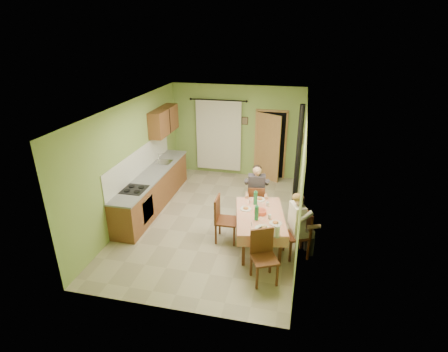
% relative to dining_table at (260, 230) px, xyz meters
% --- Properties ---
extents(floor, '(4.00, 6.00, 0.01)m').
position_rel_dining_table_xyz_m(floor, '(-1.23, 0.84, -0.38)').
color(floor, tan).
rests_on(floor, ground).
extents(room_shell, '(4.04, 6.04, 2.82)m').
position_rel_dining_table_xyz_m(room_shell, '(-1.23, 0.84, 1.44)').
color(room_shell, '#8AAA57').
rests_on(room_shell, ground).
extents(kitchen_run, '(0.64, 3.64, 1.56)m').
position_rel_dining_table_xyz_m(kitchen_run, '(-2.94, 1.24, 0.10)').
color(kitchen_run, brown).
rests_on(kitchen_run, ground).
extents(upper_cabinets, '(0.35, 1.40, 0.70)m').
position_rel_dining_table_xyz_m(upper_cabinets, '(-3.05, 2.54, 1.57)').
color(upper_cabinets, brown).
rests_on(upper_cabinets, room_shell).
extents(curtain, '(1.70, 0.07, 2.22)m').
position_rel_dining_table_xyz_m(curtain, '(-1.78, 3.74, 0.88)').
color(curtain, black).
rests_on(curtain, ground).
extents(doorway, '(0.96, 0.45, 2.15)m').
position_rel_dining_table_xyz_m(doorway, '(-0.21, 3.71, 0.67)').
color(doorway, black).
rests_on(doorway, ground).
extents(dining_table, '(1.27, 1.78, 0.76)m').
position_rel_dining_table_xyz_m(dining_table, '(0.00, 0.00, 0.00)').
color(dining_table, tan).
rests_on(dining_table, ground).
extents(tableware, '(0.92, 1.59, 0.33)m').
position_rel_dining_table_xyz_m(tableware, '(0.04, -0.09, 0.44)').
color(tableware, white).
rests_on(tableware, dining_table).
extents(chair_far, '(0.43, 0.43, 0.94)m').
position_rel_dining_table_xyz_m(chair_far, '(-0.22, 1.04, -0.09)').
color(chair_far, '#5A2E18').
rests_on(chair_far, ground).
extents(chair_near, '(0.58, 0.58, 1.00)m').
position_rel_dining_table_xyz_m(chair_near, '(0.22, -1.09, -0.09)').
color(chair_near, '#5A2E18').
rests_on(chair_near, ground).
extents(chair_right, '(0.57, 0.57, 1.00)m').
position_rel_dining_table_xyz_m(chair_right, '(0.79, -0.17, -0.09)').
color(chair_right, '#5A2E18').
rests_on(chair_right, ground).
extents(chair_left, '(0.47, 0.47, 1.03)m').
position_rel_dining_table_xyz_m(chair_left, '(-0.74, 0.07, -0.09)').
color(chair_left, '#5A2E18').
rests_on(chair_left, ground).
extents(man_far, '(0.62, 0.51, 1.39)m').
position_rel_dining_table_xyz_m(man_far, '(-0.23, 1.05, 0.50)').
color(man_far, '#38333D').
rests_on(man_far, chair_far).
extents(man_right, '(0.60, 0.65, 1.39)m').
position_rel_dining_table_xyz_m(man_right, '(0.78, -0.17, 0.50)').
color(man_right, white).
rests_on(man_right, chair_right).
extents(stove_flue, '(0.24, 0.24, 2.80)m').
position_rel_dining_table_xyz_m(stove_flue, '(0.67, 1.44, 0.64)').
color(stove_flue, black).
rests_on(stove_flue, ground).
extents(picture_back, '(0.19, 0.03, 0.23)m').
position_rel_dining_table_xyz_m(picture_back, '(-0.98, 3.81, 1.37)').
color(picture_back, black).
rests_on(picture_back, room_shell).
extents(picture_right, '(0.03, 0.31, 0.21)m').
position_rel_dining_table_xyz_m(picture_right, '(0.74, 2.04, 1.47)').
color(picture_right, brown).
rests_on(picture_right, room_shell).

